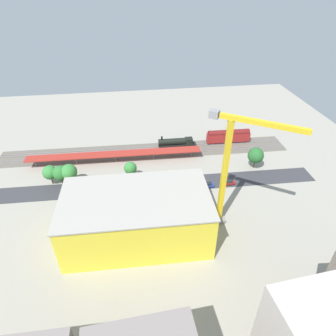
{
  "coord_description": "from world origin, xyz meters",
  "views": [
    {
      "loc": [
        5.58,
        88.56,
        64.76
      ],
      "look_at": [
        -6.51,
        2.35,
        5.79
      ],
      "focal_mm": 31.39,
      "sensor_mm": 36.0,
      "label": 1
    }
  ],
  "objects": [
    {
      "name": "ground_plane",
      "position": [
        0.0,
        0.0,
        0.0
      ],
      "size": [
        194.63,
        194.63,
        0.0
      ],
      "primitive_type": "plane",
      "color": "#9E998C",
      "rests_on": "ground"
    },
    {
      "name": "rail_bed",
      "position": [
        0.0,
        -20.31,
        0.0
      ],
      "size": [
        121.91,
        15.87,
        0.01
      ],
      "primitive_type": "cube",
      "rotation": [
        0.0,
        0.0,
        -0.02
      ],
      "color": "#665E54",
      "rests_on": "ground"
    },
    {
      "name": "street_asphalt",
      "position": [
        0.0,
        4.06,
        0.0
      ],
      "size": [
        121.82,
        11.73,
        0.01
      ],
      "primitive_type": "cube",
      "rotation": [
        0.0,
        0.0,
        -0.02
      ],
      "color": "#38383D",
      "rests_on": "ground"
    },
    {
      "name": "track_rails",
      "position": [
        0.0,
        -20.31,
        0.18
      ],
      "size": [
        121.62,
        9.44,
        0.12
      ],
      "color": "#9E9EA8",
      "rests_on": "ground"
    },
    {
      "name": "platform_canopy_near",
      "position": [
        12.73,
        -13.54,
        3.74
      ],
      "size": [
        69.16,
        6.29,
        3.94
      ],
      "color": "#A82D23",
      "rests_on": "ground"
    },
    {
      "name": "locomotive",
      "position": [
        -14.19,
        -22.88,
        1.82
      ],
      "size": [
        16.6,
        3.14,
        5.1
      ],
      "color": "black",
      "rests_on": "ground"
    },
    {
      "name": "passenger_coach",
      "position": [
        -37.24,
        -22.88,
        3.29
      ],
      "size": [
        19.38,
        3.24,
        6.21
      ],
      "color": "black",
      "rests_on": "ground"
    },
    {
      "name": "parked_car_0",
      "position": [
        -28.08,
        7.39,
        0.75
      ],
      "size": [
        4.45,
        1.82,
        1.7
      ],
      "color": "black",
      "rests_on": "ground"
    },
    {
      "name": "parked_car_1",
      "position": [
        -20.26,
        7.8,
        0.79
      ],
      "size": [
        4.2,
        1.94,
        1.79
      ],
      "color": "black",
      "rests_on": "ground"
    },
    {
      "name": "parked_car_2",
      "position": [
        -13.01,
        7.61,
        0.75
      ],
      "size": [
        4.06,
        1.83,
        1.69
      ],
      "color": "black",
      "rests_on": "ground"
    },
    {
      "name": "parked_car_3",
      "position": [
        -6.57,
        7.31,
        0.78
      ],
      "size": [
        4.56,
        2.07,
        1.73
      ],
      "color": "black",
      "rests_on": "ground"
    },
    {
      "name": "construction_building",
      "position": [
        5.85,
        27.58,
        7.03
      ],
      "size": [
        40.52,
        23.18,
        14.07
      ],
      "primitive_type": "cube",
      "rotation": [
        0.0,
        0.0,
        -0.02
      ],
      "color": "yellow",
      "rests_on": "ground"
    },
    {
      "name": "construction_roof_slab",
      "position": [
        5.85,
        27.58,
        14.27
      ],
      "size": [
        41.14,
        23.79,
        0.4
      ],
      "primitive_type": "cube",
      "rotation": [
        0.0,
        0.0,
        -0.02
      ],
      "color": "#ADA89E",
      "rests_on": "construction_building"
    },
    {
      "name": "tower_crane",
      "position": [
        -20.46,
        25.67,
        20.76
      ],
      "size": [
        20.79,
        14.7,
        35.71
      ],
      "color": "gray",
      "rests_on": "ground"
    },
    {
      "name": "box_truck_0",
      "position": [
        -7.34,
        10.24,
        1.74
      ],
      "size": [
        8.94,
        2.73,
        3.59
      ],
      "color": "black",
      "rests_on": "ground"
    },
    {
      "name": "box_truck_1",
      "position": [
        -9.01,
        10.41,
        1.64
      ],
      "size": [
        9.18,
        2.8,
        3.29
      ],
      "color": "black",
      "rests_on": "ground"
    },
    {
      "name": "street_tree_0",
      "position": [
        28.46,
        -0.42,
        5.5
      ],
      "size": [
        5.75,
        5.75,
        8.4
      ],
      "color": "brown",
      "rests_on": "ground"
    },
    {
      "name": "street_tree_1",
      "position": [
        6.88,
        -0.8,
        4.89
      ],
      "size": [
        4.68,
        4.68,
        7.25
      ],
      "color": "brown",
      "rests_on": "ground"
    },
    {
      "name": "street_tree_2",
      "position": [
        31.45,
        -0.71,
        5.17
      ],
      "size": [
        5.44,
        5.44,
        7.92
      ],
      "color": "brown",
      "rests_on": "ground"
    },
    {
      "name": "street_tree_3",
      "position": [
        -41.06,
        -1.66,
        5.7
      ],
      "size": [
        6.13,
        6.13,
        8.78
      ],
      "color": "brown",
      "rests_on": "ground"
    },
    {
      "name": "street_tree_4",
      "position": [
        35.34,
        -1.9,
        4.98
      ],
      "size": [
        5.19,
        5.19,
        7.59
      ],
      "color": "brown",
      "rests_on": "ground"
    },
    {
      "name": "traffic_light",
      "position": [
        28.43,
        8.98,
        4.16
      ],
      "size": [
        0.5,
        0.36,
        6.23
      ],
      "color": "#333333",
      "rests_on": "ground"
    }
  ]
}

